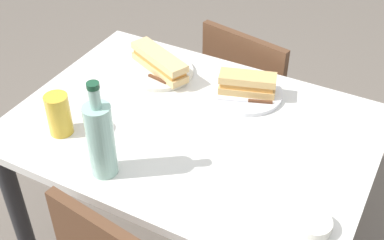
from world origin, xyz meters
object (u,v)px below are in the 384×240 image
object	(u,v)px
baguette_sandwich_far	(159,62)
chair_near	(252,101)
baguette_sandwich_near	(247,84)
plate_near	(247,94)
knife_near	(249,101)
water_bottle	(101,139)
beer_glass	(59,114)
dining_table	(192,155)
olive_bowl	(313,225)
knife_far	(149,75)
plate_far	(160,72)

from	to	relation	value
baguette_sandwich_far	chair_near	bearing A→B (deg)	-119.59
baguette_sandwich_near	plate_near	bearing A→B (deg)	0.00
knife_near	water_bottle	distance (m)	0.54
beer_glass	water_bottle	bearing A→B (deg)	159.90
plate_near	baguette_sandwich_near	distance (m)	0.04
dining_table	plate_near	xyz separation A→B (m)	(-0.09, -0.23, 0.13)
baguette_sandwich_far	olive_bowl	xyz separation A→B (m)	(-0.71, 0.43, -0.03)
chair_near	water_bottle	bearing A→B (deg)	83.76
water_bottle	beer_glass	size ratio (longest dim) A/B	2.23
knife_far	water_bottle	size ratio (longest dim) A/B	0.60
baguette_sandwich_near	dining_table	bearing A→B (deg)	68.93
dining_table	water_bottle	world-z (taller)	water_bottle
plate_near	knife_far	distance (m)	0.35
knife_near	knife_far	size ratio (longest dim) A/B	0.96
chair_near	plate_near	size ratio (longest dim) A/B	3.47
plate_far	baguette_sandwich_near	bearing A→B (deg)	-176.41
dining_table	water_bottle	bearing A→B (deg)	68.32
chair_near	plate_far	world-z (taller)	chair_near
chair_near	baguette_sandwich_far	xyz separation A→B (m)	(0.22, 0.39, 0.35)
baguette_sandwich_far	beer_glass	distance (m)	0.44
baguette_sandwich_far	baguette_sandwich_near	bearing A→B (deg)	-176.41
baguette_sandwich_far	water_bottle	xyz separation A→B (m)	(-0.12, 0.51, 0.07)
chair_near	baguette_sandwich_near	distance (m)	0.52
baguette_sandwich_far	water_bottle	bearing A→B (deg)	103.70
chair_near	beer_glass	size ratio (longest dim) A/B	6.24
plate_near	knife_far	bearing A→B (deg)	11.99
plate_near	beer_glass	distance (m)	0.62
chair_near	knife_near	xyz separation A→B (m)	(-0.14, 0.42, 0.32)
dining_table	knife_far	world-z (taller)	knife_far
knife_far	plate_far	bearing A→B (deg)	-102.02
water_bottle	baguette_sandwich_near	bearing A→B (deg)	-111.42
plate_far	beer_glass	size ratio (longest dim) A/B	1.80
baguette_sandwich_near	plate_far	bearing A→B (deg)	3.59
chair_near	knife_far	bearing A→B (deg)	62.24
knife_near	water_bottle	world-z (taller)	water_bottle
plate_near	baguette_sandwich_near	size ratio (longest dim) A/B	1.20
plate_near	chair_near	bearing A→B (deg)	-73.60
baguette_sandwich_far	olive_bowl	world-z (taller)	baguette_sandwich_far
baguette_sandwich_near	beer_glass	xyz separation A→B (m)	(0.43, 0.45, 0.02)
knife_near	baguette_sandwich_far	world-z (taller)	baguette_sandwich_far
knife_near	water_bottle	bearing A→B (deg)	63.98
plate_far	baguette_sandwich_far	distance (m)	0.04
knife_far	knife_near	bearing A→B (deg)	-176.21
plate_far	baguette_sandwich_far	xyz separation A→B (m)	(0.00, 0.00, 0.04)
olive_bowl	plate_near	bearing A→B (deg)	-50.32
dining_table	plate_far	distance (m)	0.35
baguette_sandwich_near	olive_bowl	bearing A→B (deg)	129.68
plate_near	knife_near	distance (m)	0.06
dining_table	plate_far	world-z (taller)	plate_far
knife_far	plate_near	bearing A→B (deg)	-168.01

